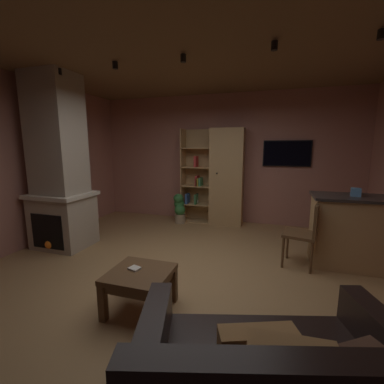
# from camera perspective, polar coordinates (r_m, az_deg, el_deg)

# --- Properties ---
(floor) EXTENTS (5.65, 5.47, 0.02)m
(floor) POSITION_cam_1_polar(r_m,az_deg,el_deg) (3.52, -2.02, -18.41)
(floor) COLOR #A37A4C
(floor) RESTS_ON ground
(wall_back) EXTENTS (5.77, 0.06, 2.79)m
(wall_back) POSITION_cam_1_polar(r_m,az_deg,el_deg) (5.78, 6.96, 7.23)
(wall_back) COLOR #AD7060
(wall_back) RESTS_ON ground
(wall_left) EXTENTS (0.06, 5.47, 2.79)m
(wall_left) POSITION_cam_1_polar(r_m,az_deg,el_deg) (4.86, -35.99, 4.93)
(wall_left) COLOR #AD7060
(wall_left) RESTS_ON ground
(ceiling) EXTENTS (5.65, 5.47, 0.02)m
(ceiling) POSITION_cam_1_polar(r_m,az_deg,el_deg) (3.30, -2.36, 30.15)
(ceiling) COLOR brown
(window_pane_back) EXTENTS (0.58, 0.01, 0.92)m
(window_pane_back) POSITION_cam_1_polar(r_m,az_deg,el_deg) (5.83, 3.20, 6.88)
(window_pane_back) COLOR white
(stone_fireplace) EXTENTS (0.93, 0.79, 2.79)m
(stone_fireplace) POSITION_cam_1_polar(r_m,az_deg,el_deg) (4.72, -27.41, 3.97)
(stone_fireplace) COLOR tan
(stone_fireplace) RESTS_ON ground
(bookshelf_cabinet) EXTENTS (1.33, 0.41, 2.05)m
(bookshelf_cabinet) POSITION_cam_1_polar(r_m,az_deg,el_deg) (5.54, 6.78, 3.15)
(bookshelf_cabinet) COLOR tan
(bookshelf_cabinet) RESTS_ON ground
(kitchen_bar_counter) EXTENTS (1.54, 0.62, 1.00)m
(kitchen_bar_counter) POSITION_cam_1_polar(r_m,az_deg,el_deg) (4.30, 35.00, -7.50)
(kitchen_bar_counter) COLOR tan
(kitchen_bar_counter) RESTS_ON ground
(tissue_box) EXTENTS (0.14, 0.14, 0.11)m
(tissue_box) POSITION_cam_1_polar(r_m,az_deg,el_deg) (4.11, 32.63, -0.03)
(tissue_box) COLOR #598CBF
(tissue_box) RESTS_ON kitchen_bar_counter
(coffee_table) EXTENTS (0.61, 0.59, 0.43)m
(coffee_table) POSITION_cam_1_polar(r_m,az_deg,el_deg) (2.79, -11.50, -18.56)
(coffee_table) COLOR brown
(coffee_table) RESTS_ON ground
(table_book_0) EXTENTS (0.13, 0.12, 0.02)m
(table_book_0) POSITION_cam_1_polar(r_m,az_deg,el_deg) (2.79, -12.65, -16.25)
(table_book_0) COLOR beige
(table_book_0) RESTS_ON coffee_table
(dining_chair) EXTENTS (0.50, 0.50, 0.92)m
(dining_chair) POSITION_cam_1_polar(r_m,az_deg,el_deg) (3.89, 24.11, -7.83)
(dining_chair) COLOR brown
(dining_chair) RESTS_ON ground
(potted_floor_plant) EXTENTS (0.28, 0.31, 0.66)m
(potted_floor_plant) POSITION_cam_1_polar(r_m,az_deg,el_deg) (5.67, -2.81, -3.61)
(potted_floor_plant) COLOR #9E896B
(potted_floor_plant) RESTS_ON ground
(wall_mounted_tv) EXTENTS (0.93, 0.06, 0.52)m
(wall_mounted_tv) POSITION_cam_1_polar(r_m,az_deg,el_deg) (5.63, 20.33, 8.04)
(wall_mounted_tv) COLOR black
(track_light_spot_0) EXTENTS (0.07, 0.07, 0.09)m
(track_light_spot_0) POSITION_cam_1_polar(r_m,az_deg,el_deg) (4.45, -27.44, 22.65)
(track_light_spot_0) COLOR black
(track_light_spot_1) EXTENTS (0.07, 0.07, 0.09)m
(track_light_spot_1) POSITION_cam_1_polar(r_m,az_deg,el_deg) (3.89, -16.71, 25.37)
(track_light_spot_1) COLOR black
(track_light_spot_2) EXTENTS (0.07, 0.07, 0.09)m
(track_light_spot_2) POSITION_cam_1_polar(r_m,az_deg,el_deg) (3.50, -1.95, 27.57)
(track_light_spot_2) COLOR black
(track_light_spot_3) EXTENTS (0.07, 0.07, 0.09)m
(track_light_spot_3) POSITION_cam_1_polar(r_m,az_deg,el_deg) (3.25, 17.85, 28.54)
(track_light_spot_3) COLOR black
(track_light_spot_4) EXTENTS (0.07, 0.07, 0.09)m
(track_light_spot_4) POSITION_cam_1_polar(r_m,az_deg,el_deg) (3.39, 36.49, 26.34)
(track_light_spot_4) COLOR black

